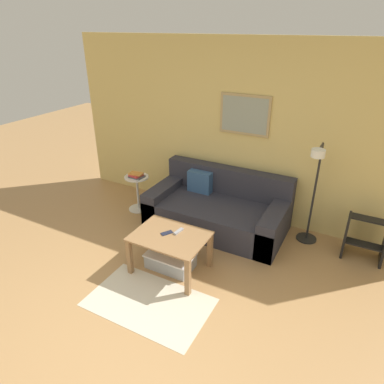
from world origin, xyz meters
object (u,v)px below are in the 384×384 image
cell_phone (167,233)px  coffee_table (170,242)px  step_stool (365,238)px  floor_lamp (313,190)px  book_stack (136,175)px  couch (218,209)px  storage_bin (171,260)px  remote_control (179,231)px  side_table (137,190)px

cell_phone → coffee_table: bearing=8.6°
step_stool → floor_lamp: bearing=-174.9°
book_stack → step_stool: book_stack is taller
couch → coffee_table: couch is taller
floor_lamp → cell_phone: size_ratio=9.96×
storage_bin → remote_control: remote_control is taller
storage_bin → side_table: size_ratio=1.01×
side_table → book_stack: book_stack is taller
storage_bin → cell_phone: bearing=-155.1°
coffee_table → step_stool: step_stool is taller
floor_lamp → book_stack: (-2.54, -0.26, -0.22)m
couch → cell_phone: size_ratio=13.80×
floor_lamp → book_stack: bearing=-174.2°
storage_bin → floor_lamp: bearing=42.9°
side_table → couch: bearing=6.1°
floor_lamp → remote_control: 1.76m
couch → coffee_table: bearing=-94.1°
coffee_table → floor_lamp: bearing=44.3°
coffee_table → cell_phone: (-0.05, 0.02, 0.10)m
side_table → step_stool: bearing=5.4°
coffee_table → book_stack: size_ratio=3.61×
storage_bin → side_table: (-1.21, 1.00, 0.24)m
couch → step_stool: (1.93, 0.17, 0.02)m
storage_bin → book_stack: (-1.19, 0.99, 0.50)m
side_table → book_stack: (0.01, -0.01, 0.25)m
coffee_table → side_table: 1.61m
storage_bin → coffee_table: bearing=-57.4°
coffee_table → step_stool: 2.42m
coffee_table → remote_control: remote_control is taller
cell_phone → storage_bin: bearing=57.3°
side_table → cell_phone: 1.56m
step_stool → coffee_table: bearing=-146.2°
book_stack → step_stool: size_ratio=0.44×
couch → book_stack: couch is taller
coffee_table → storage_bin: (-0.02, 0.04, -0.29)m
storage_bin → cell_phone: 0.39m
coffee_table → cell_phone: cell_phone is taller
couch → side_table: couch is taller
book_stack → side_table: bearing=128.4°
couch → book_stack: 1.35m
floor_lamp → side_table: size_ratio=2.46×
couch → remote_control: (-0.03, -1.07, 0.23)m
remote_control → step_stool: (1.96, 1.24, -0.21)m
floor_lamp → remote_control: bearing=-137.1°
storage_bin → cell_phone: (-0.03, -0.01, 0.39)m
couch → floor_lamp: floor_lamp is taller
couch → floor_lamp: (1.23, 0.10, 0.55)m
side_table → cell_phone: size_ratio=4.04×
side_table → cell_phone: bearing=-40.9°
step_stool → couch: bearing=-175.1°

